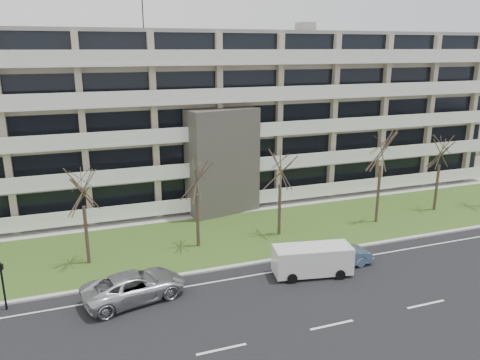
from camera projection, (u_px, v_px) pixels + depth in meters
name	position (u px, v px, depth m)	size (l,w,h in m)	color
ground	(332.00, 325.00, 24.20)	(160.00, 160.00, 0.00)	black
grass_verge	(245.00, 234.00, 35.96)	(90.00, 10.00, 0.06)	#35541C
curb	(271.00, 260.00, 31.43)	(90.00, 0.35, 0.12)	#B2B2AD
sidewalk	(223.00, 211.00, 40.94)	(90.00, 2.00, 0.08)	#B2B2AD
lane_edge_line	(280.00, 271.00, 30.09)	(90.00, 0.12, 0.01)	white
apartment_building	(201.00, 115.00, 45.04)	(60.50, 15.10, 18.75)	#C3B698
silver_pickup	(134.00, 286.00, 26.50)	(2.68, 5.82, 1.62)	silver
blue_sedan	(338.00, 256.00, 30.52)	(1.58, 4.54, 1.50)	#6A92B8
white_van	(313.00, 258.00, 29.32)	(5.13, 2.66, 1.89)	silver
pedestrian_signal	(2.00, 280.00, 25.17)	(0.30, 0.26, 2.83)	black
tree_2	(81.00, 183.00, 29.59)	(3.59, 3.59, 7.19)	#382B21
tree_3	(196.00, 174.00, 32.30)	(3.49, 3.49, 6.98)	#382B21
tree_4	(281.00, 164.00, 34.34)	(3.59, 3.59, 7.17)	#382B21
tree_5	(382.00, 143.00, 36.65)	(4.27, 4.27, 8.54)	#382B21
tree_6	(441.00, 146.00, 39.75)	(3.69, 3.69, 7.39)	#382B21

